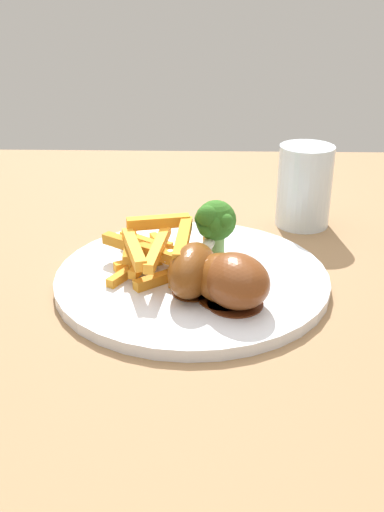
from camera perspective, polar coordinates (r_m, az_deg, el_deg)
dining_table at (r=0.72m, az=-1.16°, el=-9.68°), size 0.98×0.87×0.75m
dinner_plate at (r=0.63m, az=-0.00°, el=-2.13°), size 0.28×0.28×0.01m
broccoli_floret_front at (r=0.64m, az=2.12°, el=3.17°), size 0.05×0.04×0.07m
carrot_fries_pile at (r=0.63m, az=-3.53°, el=0.53°), size 0.13×0.11×0.05m
chicken_drumstick_near at (r=0.59m, az=0.15°, el=-1.16°), size 0.13×0.06×0.05m
chicken_drumstick_far at (r=0.57m, az=3.91°, el=-2.24°), size 0.12×0.10×0.05m
chicken_drumstick_extra at (r=0.57m, az=2.75°, el=-2.03°), size 0.10×0.11×0.05m
water_glass at (r=0.78m, az=10.54°, el=6.49°), size 0.07×0.07×0.10m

